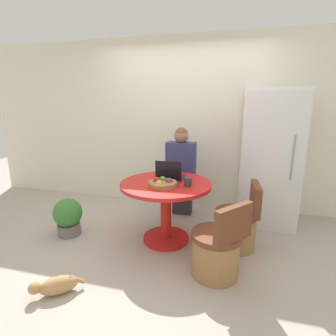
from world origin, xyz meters
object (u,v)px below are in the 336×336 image
at_px(chair_near_right_corner, 217,251).
at_px(potted_plant, 68,216).
at_px(cat, 56,285).
at_px(laptop, 170,175).
at_px(fruit_bowl, 163,183).
at_px(dining_table, 166,200).
at_px(chair_right_side, 237,226).
at_px(refrigerator, 269,158).
at_px(person_seated, 182,169).

xyz_separation_m(chair_near_right_corner, potted_plant, (-1.87, 0.36, -0.01)).
bearing_deg(cat, laptop, -155.41).
distance_m(laptop, potted_plant, 1.38).
bearing_deg(laptop, fruit_bowl, 87.98).
xyz_separation_m(dining_table, chair_near_right_corner, (0.64, -0.53, -0.25)).
bearing_deg(chair_right_side, laptop, -100.67).
relative_size(fruit_bowl, potted_plant, 0.67).
bearing_deg(potted_plant, fruit_bowl, 1.21).
distance_m(refrigerator, cat, 2.88).
bearing_deg(person_seated, potted_plant, 36.27).
bearing_deg(person_seated, refrigerator, -174.25).
distance_m(chair_near_right_corner, fruit_bowl, 0.90).
bearing_deg(cat, potted_plant, -98.00).
distance_m(person_seated, fruit_bowl, 0.90).
xyz_separation_m(chair_near_right_corner, cat, (-1.33, -0.61, -0.18)).
height_order(chair_right_side, cat, chair_right_side).
height_order(refrigerator, laptop, refrigerator).
relative_size(laptop, potted_plant, 0.67).
xyz_separation_m(refrigerator, chair_right_side, (-0.37, -0.81, -0.65)).
height_order(refrigerator, potted_plant, refrigerator).
distance_m(fruit_bowl, cat, 1.39).
relative_size(dining_table, potted_plant, 2.23).
xyz_separation_m(laptop, fruit_bowl, (-0.01, -0.30, -0.01)).
relative_size(chair_right_side, laptop, 2.44).
height_order(dining_table, laptop, laptop).
xyz_separation_m(chair_right_side, chair_near_right_corner, (-0.19, -0.58, 0.00)).
height_order(chair_near_right_corner, laptop, laptop).
bearing_deg(fruit_bowl, refrigerator, 40.16).
relative_size(refrigerator, chair_near_right_corner, 2.35).
bearing_deg(potted_plant, person_seated, 36.27).
relative_size(dining_table, person_seated, 0.81).
bearing_deg(chair_near_right_corner, laptop, -97.80).
xyz_separation_m(refrigerator, chair_near_right_corner, (-0.56, -1.39, -0.65)).
bearing_deg(person_seated, chair_right_side, 138.88).
height_order(refrigerator, chair_near_right_corner, refrigerator).
distance_m(person_seated, potted_plant, 1.62).
bearing_deg(potted_plant, chair_near_right_corner, -10.77).
distance_m(person_seated, cat, 2.12).
xyz_separation_m(chair_right_side, fruit_bowl, (-0.83, -0.20, 0.51)).
distance_m(refrigerator, chair_right_side, 1.10).
relative_size(person_seated, fruit_bowl, 4.12).
distance_m(chair_near_right_corner, person_seated, 1.49).
bearing_deg(dining_table, chair_near_right_corner, -39.26).
relative_size(chair_near_right_corner, potted_plant, 1.63).
bearing_deg(chair_near_right_corner, cat, -26.11).
bearing_deg(dining_table, laptop, 85.87).
xyz_separation_m(fruit_bowl, potted_plant, (-1.22, -0.03, -0.52)).
bearing_deg(fruit_bowl, dining_table, 90.21).
bearing_deg(laptop, chair_right_side, 173.05).
distance_m(refrigerator, dining_table, 1.53).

